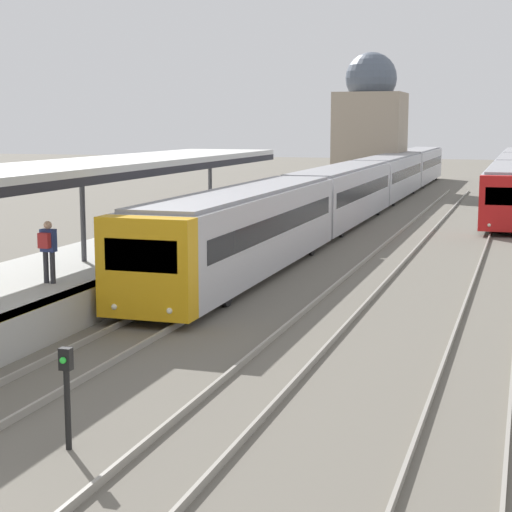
% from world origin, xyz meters
% --- Properties ---
extents(platform_canopy, '(4.00, 27.51, 3.03)m').
position_xyz_m(platform_canopy, '(-3.74, 16.16, 3.90)').
color(platform_canopy, beige).
rests_on(platform_canopy, station_platform).
extents(person_on_platform, '(0.40, 0.40, 1.66)m').
position_xyz_m(person_on_platform, '(-2.87, 12.60, 1.97)').
color(person_on_platform, '#2D2D33').
rests_on(person_on_platform, station_platform).
extents(train_near, '(2.57, 63.27, 2.98)m').
position_xyz_m(train_near, '(0.00, 43.87, 1.66)').
color(train_near, gold).
rests_on(train_near, ground_plane).
extents(signal_post_near, '(0.20, 0.21, 1.68)m').
position_xyz_m(signal_post_near, '(2.28, 4.60, 1.05)').
color(signal_post_near, black).
rests_on(signal_post_near, ground_plane).
extents(distant_domed_building, '(5.13, 5.13, 10.57)m').
position_xyz_m(distant_domed_building, '(-2.72, 59.50, 4.90)').
color(distant_domed_building, gray).
rests_on(distant_domed_building, ground_plane).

